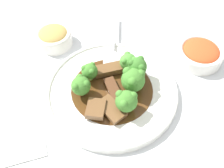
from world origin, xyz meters
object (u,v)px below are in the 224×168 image
(side_bowl_appetizer, at_px, (54,37))
(serving_spoon, at_px, (113,57))
(beef_strip_2, at_px, (96,109))
(main_plate, at_px, (112,90))
(broccoli_floret_1, at_px, (90,71))
(side_bowl_kimchi, at_px, (200,53))
(broccoli_floret_0, at_px, (126,101))
(broccoli_floret_2, at_px, (81,85))
(broccoli_floret_5, at_px, (128,61))
(beef_strip_0, at_px, (110,69))
(beef_strip_1, at_px, (113,90))
(broccoli_floret_3, at_px, (133,80))
(broccoli_floret_4, at_px, (137,66))
(beef_strip_3, at_px, (111,109))

(side_bowl_appetizer, bearing_deg, serving_spoon, -44.20)
(beef_strip_2, height_order, serving_spoon, beef_strip_2)
(main_plate, height_order, serving_spoon, serving_spoon)
(broccoli_floret_1, relative_size, side_bowl_kimchi, 0.39)
(broccoli_floret_0, xyz_separation_m, side_bowl_appetizer, (-0.10, 0.27, -0.02))
(broccoli_floret_2, bearing_deg, serving_spoon, 37.75)
(broccoli_floret_0, xyz_separation_m, broccoli_floret_5, (0.04, 0.10, -0.00))
(main_plate, height_order, beef_strip_0, beef_strip_0)
(main_plate, distance_m, beef_strip_1, 0.02)
(serving_spoon, height_order, side_bowl_appetizer, side_bowl_appetizer)
(main_plate, bearing_deg, beef_strip_2, -138.29)
(broccoli_floret_3, height_order, broccoli_floret_4, broccoli_floret_3)
(beef_strip_3, height_order, broccoli_floret_1, broccoli_floret_1)
(broccoli_floret_1, bearing_deg, beef_strip_3, -79.48)
(broccoli_floret_0, height_order, broccoli_floret_2, broccoli_floret_0)
(beef_strip_1, relative_size, beef_strip_3, 0.92)
(beef_strip_1, height_order, beef_strip_3, same)
(beef_strip_2, bearing_deg, broccoli_floret_5, 39.57)
(beef_strip_1, bearing_deg, broccoli_floret_1, 126.53)
(broccoli_floret_1, relative_size, broccoli_floret_4, 0.81)
(side_bowl_appetizer, bearing_deg, broccoli_floret_5, -48.44)
(broccoli_floret_3, bearing_deg, broccoli_floret_1, 144.32)
(broccoli_floret_3, bearing_deg, broccoli_floret_2, 167.94)
(beef_strip_2, xyz_separation_m, broccoli_floret_1, (0.01, 0.09, 0.02))
(beef_strip_2, bearing_deg, side_bowl_appetizer, 99.12)
(main_plate, distance_m, broccoli_floret_0, 0.07)
(side_bowl_appetizer, bearing_deg, broccoli_floret_3, -58.66)
(broccoli_floret_4, distance_m, serving_spoon, 0.08)
(broccoli_floret_0, relative_size, broccoli_floret_3, 0.90)
(main_plate, height_order, side_bowl_kimchi, side_bowl_kimchi)
(serving_spoon, relative_size, side_bowl_appetizer, 2.32)
(broccoli_floret_1, distance_m, broccoli_floret_3, 0.10)
(broccoli_floret_2, relative_size, side_bowl_kimchi, 0.43)
(broccoli_floret_0, bearing_deg, side_bowl_kimchi, 21.18)
(broccoli_floret_0, distance_m, broccoli_floret_4, 0.10)
(broccoli_floret_2, relative_size, broccoli_floret_3, 0.87)
(main_plate, relative_size, broccoli_floret_3, 5.33)
(broccoli_floret_0, bearing_deg, side_bowl_appetizer, 111.01)
(broccoli_floret_1, height_order, broccoli_floret_4, broccoli_floret_4)
(broccoli_floret_0, bearing_deg, main_plate, 99.58)
(beef_strip_0, height_order, side_bowl_appetizer, side_bowl_appetizer)
(broccoli_floret_1, distance_m, side_bowl_kimchi, 0.29)
(beef_strip_0, distance_m, broccoli_floret_5, 0.05)
(main_plate, relative_size, side_bowl_kimchi, 2.63)
(broccoli_floret_1, bearing_deg, side_bowl_kimchi, -2.72)
(beef_strip_2, height_order, broccoli_floret_0, broccoli_floret_0)
(beef_strip_2, xyz_separation_m, broccoli_floret_3, (0.10, 0.03, 0.02))
(main_plate, height_order, broccoli_floret_2, broccoli_floret_2)
(main_plate, xyz_separation_m, broccoli_floret_0, (0.01, -0.06, 0.04))
(broccoli_floret_3, height_order, side_bowl_kimchi, broccoli_floret_3)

